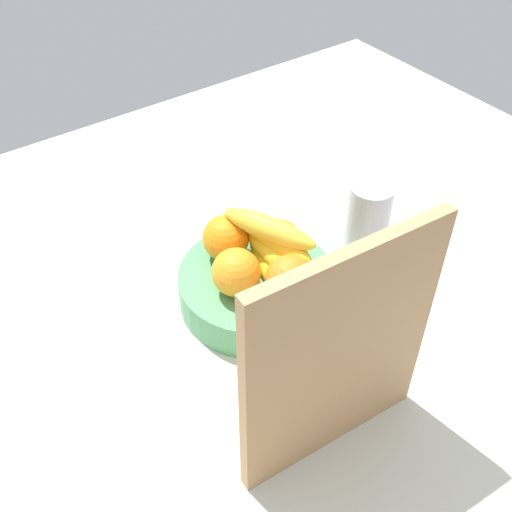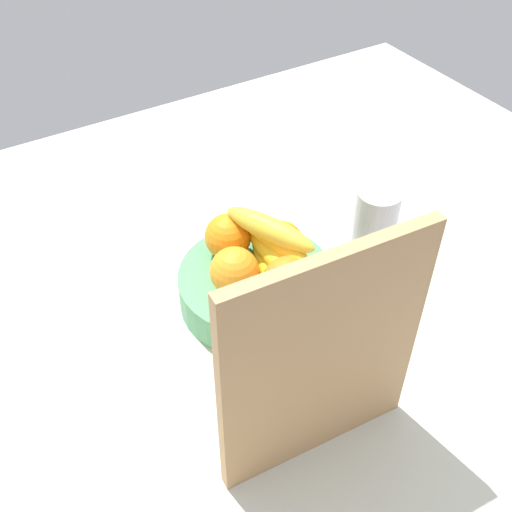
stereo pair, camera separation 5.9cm
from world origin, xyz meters
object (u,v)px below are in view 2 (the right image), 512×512
Objects in this scene: fruit_bowl at (256,287)px; thermos_tumbler at (375,224)px; orange_center at (280,244)px; orange_front_right at (287,281)px; banana_bunch at (270,245)px; cutting_board at (323,362)px; orange_front_left at (234,271)px; orange_back_left at (228,237)px.

thermos_tumbler reaches higher than fruit_bowl.
fruit_bowl is 3.31× the size of orange_center.
thermos_tumbler is at bearing -163.85° from orange_front_right.
banana_bunch reaches higher than fruit_bowl.
orange_center is at bearing -109.79° from cutting_board.
cutting_board is 43.47cm from thermos_tumbler.
fruit_bowl is 10.47cm from orange_front_right.
banana_bunch is at bearing -170.72° from orange_front_left.
thermos_tumbler is at bearing -178.86° from orange_front_left.
orange_center is 0.44× the size of banana_bunch.
orange_center is at bearing 136.93° from orange_back_left.
orange_back_left reaches higher than thermos_tumbler.
thermos_tumbler is at bearing 178.44° from fruit_bowl.
orange_center reaches higher than thermos_tumbler.
cutting_board is at bearing 84.65° from orange_front_left.
orange_back_left is at bearing -76.95° from fruit_bowl.
orange_center is (-9.84, -1.75, 0.00)cm from orange_front_left.
fruit_bowl is at bearing 103.05° from orange_back_left.
orange_back_left is (-3.24, -7.92, 0.00)cm from orange_front_left.
cutting_board is at bearing 66.51° from orange_center.
banana_bunch is at bearing 122.26° from orange_back_left.
orange_front_left is at bearing 9.28° from banana_bunch.
banana_bunch is (-4.23, 6.70, 1.32)cm from orange_back_left.
orange_front_right is 8.87cm from orange_center.
orange_front_left is at bearing 67.72° from orange_back_left.
fruit_bowl is 1.44× the size of banana_bunch.
cutting_board is (8.48, 20.39, 7.58)cm from orange_front_right.
banana_bunch reaches higher than orange_back_left.
cutting_board is (7.28, 27.90, 14.78)cm from fruit_bowl.
orange_center and orange_back_left have the same top height.
cutting_board reaches higher than thermos_tumbler.
orange_back_left is 27.55cm from thermos_tumbler.
orange_front_left is at bearing -91.65° from cutting_board.
orange_center reaches higher than fruit_bowl.
banana_bunch reaches higher than orange_front_right.
orange_center is 2.77cm from banana_bunch.
banana_bunch is at bearing 179.04° from fruit_bowl.
thermos_tumbler is at bearing 164.47° from orange_back_left.
orange_front_left is 1.00× the size of orange_back_left.
orange_front_left is 10.00cm from orange_center.
banana_bunch reaches higher than orange_front_left.
orange_center is 0.22× the size of cutting_board.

